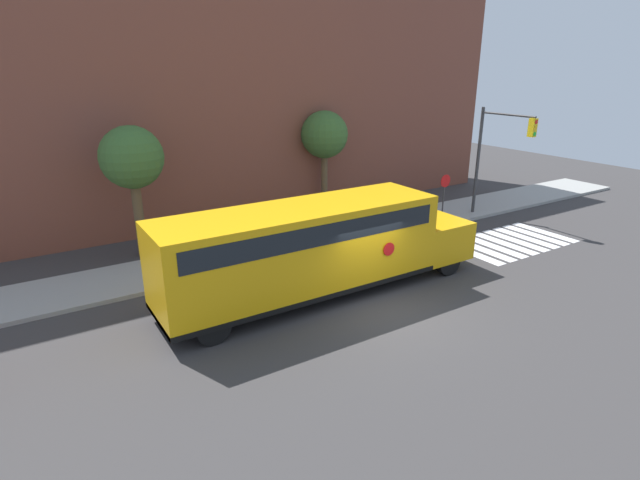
{
  "coord_description": "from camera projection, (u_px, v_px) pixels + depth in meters",
  "views": [
    {
      "loc": [
        -9.22,
        -10.88,
        7.29
      ],
      "look_at": [
        -0.79,
        2.48,
        1.72
      ],
      "focal_mm": 28.0,
      "sensor_mm": 36.0,
      "label": 1
    }
  ],
  "objects": [
    {
      "name": "crosswalk_stripes",
      "position": [
        509.0,
        242.0,
        21.7
      ],
      "size": [
        5.4,
        3.2,
        0.01
      ],
      "color": "white",
      "rests_on": "ground"
    },
    {
      "name": "building_backdrop",
      "position": [
        218.0,
        93.0,
        24.12
      ],
      "size": [
        32.0,
        4.0,
        11.96
      ],
      "color": "brown",
      "rests_on": "ground"
    },
    {
      "name": "school_bus",
      "position": [
        314.0,
        245.0,
        16.05
      ],
      "size": [
        11.36,
        2.57,
        3.13
      ],
      "color": "#EAA80F",
      "rests_on": "ground"
    },
    {
      "name": "traffic_light",
      "position": [
        495.0,
        148.0,
        23.71
      ],
      "size": [
        0.28,
        3.04,
        5.38
      ],
      "color": "#38383A",
      "rests_on": "ground"
    },
    {
      "name": "tree_far_sidewalk",
      "position": [
        324.0,
        136.0,
        25.02
      ],
      "size": [
        2.37,
        2.37,
        5.16
      ],
      "color": "brown",
      "rests_on": "ground"
    },
    {
      "name": "ground_plane",
      "position": [
        383.0,
        309.0,
        15.74
      ],
      "size": [
        60.0,
        60.0,
        0.0
      ],
      "primitive_type": "plane",
      "color": "#3A3838"
    },
    {
      "name": "sidewalk_strip",
      "position": [
        285.0,
        247.0,
        20.9
      ],
      "size": [
        44.0,
        3.0,
        0.15
      ],
      "color": "#9E9E99",
      "rests_on": "ground"
    },
    {
      "name": "tree_near_sidewalk",
      "position": [
        132.0,
        159.0,
        18.9
      ],
      "size": [
        2.4,
        2.4,
        5.17
      ],
      "color": "brown",
      "rests_on": "ground"
    },
    {
      "name": "stop_sign",
      "position": [
        444.0,
        192.0,
        23.83
      ],
      "size": [
        0.61,
        0.1,
        2.38
      ],
      "color": "#38383A",
      "rests_on": "ground"
    }
  ]
}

